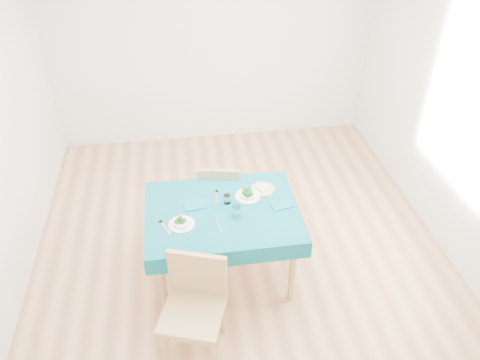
{
  "coord_description": "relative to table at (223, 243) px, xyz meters",
  "views": [
    {
      "loc": [
        -0.5,
        -3.34,
        3.31
      ],
      "look_at": [
        0.0,
        0.0,
        0.85
      ],
      "focal_mm": 35.0,
      "sensor_mm": 36.0,
      "label": 1
    }
  ],
  "objects": [
    {
      "name": "bread_slice",
      "position": [
        0.4,
        0.24,
        0.4
      ],
      "size": [
        0.13,
        0.13,
        0.01
      ],
      "primitive_type": "cube",
      "rotation": [
        0.0,
        0.0,
        0.54
      ],
      "color": "beige",
      "rests_on": "side_plate"
    },
    {
      "name": "fork_far",
      "position": [
        -0.03,
        0.19,
        0.38
      ],
      "size": [
        0.05,
        0.2,
        0.0
      ],
      "primitive_type": "cube",
      "rotation": [
        0.0,
        0.0,
        -0.14
      ],
      "color": "silver",
      "rests_on": "table"
    },
    {
      "name": "table",
      "position": [
        0.0,
        0.0,
        0.0
      ],
      "size": [
        1.31,
        0.99,
        0.76
      ],
      "primitive_type": "cube",
      "color": "#095664",
      "rests_on": "ground"
    },
    {
      "name": "room_shell",
      "position": [
        0.2,
        0.29,
        0.97
      ],
      "size": [
        4.02,
        4.52,
        2.73
      ],
      "color": "#A36B44",
      "rests_on": "ground"
    },
    {
      "name": "chair_far",
      "position": [
        0.05,
        0.65,
        0.12
      ],
      "size": [
        0.48,
        0.51,
        1.01
      ],
      "primitive_type": "cube",
      "rotation": [
        0.0,
        0.0,
        2.95
      ],
      "color": "#A7854E",
      "rests_on": "ground"
    },
    {
      "name": "knife_far",
      "position": [
        0.46,
        0.05,
        0.38
      ],
      "size": [
        0.05,
        0.19,
        0.0
      ],
      "primitive_type": "cube",
      "rotation": [
        0.0,
        0.0,
        0.18
      ],
      "color": "silver",
      "rests_on": "table"
    },
    {
      "name": "napkin_near",
      "position": [
        -0.22,
        0.1,
        0.38
      ],
      "size": [
        0.2,
        0.15,
        0.01
      ],
      "primitive_type": "cube",
      "rotation": [
        0.0,
        0.0,
        0.11
      ],
      "color": "#0D606E",
      "rests_on": "table"
    },
    {
      "name": "napkin_far",
      "position": [
        0.52,
        -0.0,
        0.38
      ],
      "size": [
        0.21,
        0.17,
        0.01
      ],
      "primitive_type": "cube",
      "rotation": [
        0.0,
        0.0,
        0.22
      ],
      "color": "#0D606E",
      "rests_on": "table"
    },
    {
      "name": "bowl_far",
      "position": [
        0.24,
        0.16,
        0.41
      ],
      "size": [
        0.23,
        0.23,
        0.07
      ],
      "primitive_type": null,
      "color": "white",
      "rests_on": "table"
    },
    {
      "name": "side_plate",
      "position": [
        0.4,
        0.24,
        0.38
      ],
      "size": [
        0.22,
        0.22,
        0.01
      ],
      "primitive_type": "cylinder",
      "color": "#ADC05D",
      "rests_on": "table"
    },
    {
      "name": "tumbler_side",
      "position": [
        0.11,
        -0.09,
        0.43
      ],
      "size": [
        0.08,
        0.08,
        0.1
      ],
      "primitive_type": "cylinder",
      "color": "white",
      "rests_on": "table"
    },
    {
      "name": "tumbler_center",
      "position": [
        0.05,
        0.1,
        0.42
      ],
      "size": [
        0.06,
        0.06,
        0.08
      ],
      "primitive_type": "cylinder",
      "color": "white",
      "rests_on": "table"
    },
    {
      "name": "knife_near",
      "position": [
        -0.05,
        -0.16,
        0.38
      ],
      "size": [
        0.04,
        0.21,
        0.0
      ],
      "primitive_type": "cube",
      "rotation": [
        0.0,
        0.0,
        0.13
      ],
      "color": "silver",
      "rests_on": "table"
    },
    {
      "name": "fork_near",
      "position": [
        -0.49,
        -0.14,
        0.38
      ],
      "size": [
        0.11,
        0.19,
        0.0
      ],
      "primitive_type": "cube",
      "rotation": [
        0.0,
        0.0,
        0.43
      ],
      "color": "silver",
      "rests_on": "table"
    },
    {
      "name": "bowl_near",
      "position": [
        -0.35,
        -0.13,
        0.41
      ],
      "size": [
        0.22,
        0.22,
        0.07
      ],
      "primitive_type": null,
      "color": "white",
      "rests_on": "table"
    },
    {
      "name": "chair_near",
      "position": [
        -0.33,
        -0.78,
        0.19
      ],
      "size": [
        0.59,
        0.62,
        1.14
      ],
      "primitive_type": "cube",
      "rotation": [
        0.0,
        0.0,
        -0.32
      ],
      "color": "#A7854E",
      "rests_on": "ground"
    }
  ]
}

